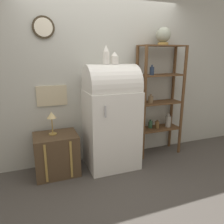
% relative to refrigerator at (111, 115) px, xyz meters
% --- Properties ---
extents(ground_plane, '(12.00, 12.00, 0.00)m').
position_rel_refrigerator_xyz_m(ground_plane, '(0.00, -0.23, -0.81)').
color(ground_plane, '#4C4742').
extents(wall_back, '(7.00, 0.09, 2.70)m').
position_rel_refrigerator_xyz_m(wall_back, '(-0.01, 0.34, 0.55)').
color(wall_back, '#B7B7AD').
rests_on(wall_back, ground_plane).
extents(refrigerator, '(0.76, 0.67, 1.56)m').
position_rel_refrigerator_xyz_m(refrigerator, '(0.00, 0.00, 0.00)').
color(refrigerator, white).
rests_on(refrigerator, ground_plane).
extents(suitcase_trunk, '(0.61, 0.49, 0.60)m').
position_rel_refrigerator_xyz_m(suitcase_trunk, '(-0.83, 0.04, -0.51)').
color(suitcase_trunk, brown).
rests_on(suitcase_trunk, ground_plane).
extents(shelf_unit, '(0.77, 0.34, 1.84)m').
position_rel_refrigerator_xyz_m(shelf_unit, '(0.92, 0.13, 0.18)').
color(shelf_unit, brown).
rests_on(shelf_unit, ground_plane).
extents(globe, '(0.23, 0.23, 0.27)m').
position_rel_refrigerator_xyz_m(globe, '(0.93, 0.14, 1.17)').
color(globe, '#AD8942').
rests_on(globe, shelf_unit).
extents(vase_left, '(0.09, 0.09, 0.26)m').
position_rel_refrigerator_xyz_m(vase_left, '(-0.07, -0.00, 0.88)').
color(vase_left, white).
rests_on(vase_left, refrigerator).
extents(vase_center, '(0.11, 0.11, 0.17)m').
position_rel_refrigerator_xyz_m(vase_center, '(0.05, 0.00, 0.83)').
color(vase_center, white).
rests_on(vase_center, refrigerator).
extents(desk_lamp, '(0.13, 0.13, 0.33)m').
position_rel_refrigerator_xyz_m(desk_lamp, '(-0.86, 0.06, 0.04)').
color(desk_lamp, '#AD8942').
rests_on(desk_lamp, suitcase_trunk).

